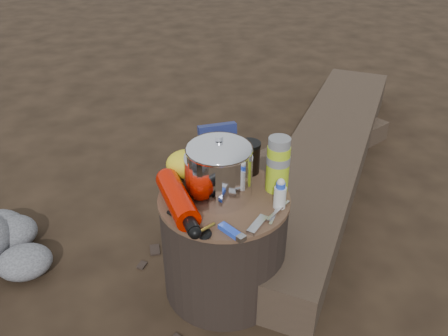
{
  "coord_description": "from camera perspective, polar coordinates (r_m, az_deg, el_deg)",
  "views": [
    {
      "loc": [
        -0.11,
        -1.15,
        1.18
      ],
      "look_at": [
        0.0,
        0.0,
        0.48
      ],
      "focal_mm": 36.55,
      "sensor_mm": 36.0,
      "label": 1
    }
  ],
  "objects": [
    {
      "name": "travel_mug",
      "position": [
        1.51,
        3.15,
        1.31
      ],
      "size": [
        0.07,
        0.07,
        0.11
      ],
      "primitive_type": "cylinder",
      "color": "black",
      "rests_on": "stump"
    },
    {
      "name": "thermos",
      "position": [
        1.41,
        6.77,
        0.42
      ],
      "size": [
        0.07,
        0.07,
        0.18
      ],
      "primitive_type": "cylinder",
      "color": "#AED01F",
      "rests_on": "stump"
    },
    {
      "name": "log_small",
      "position": [
        2.28,
        9.06,
        1.12
      ],
      "size": [
        1.15,
        0.89,
        0.1
      ],
      "primitive_type": "cube",
      "rotation": [
        0.0,
        0.0,
        -0.97
      ],
      "color": "#3A2D22",
      "rests_on": "ground"
    },
    {
      "name": "camping_pot",
      "position": [
        1.36,
        -0.6,
        -0.05
      ],
      "size": [
        0.2,
        0.2,
        0.2
      ],
      "primitive_type": "cylinder",
      "color": "white",
      "rests_on": "stump"
    },
    {
      "name": "foil_windscreen",
      "position": [
        1.4,
        -0.69,
        -0.84
      ],
      "size": [
        0.21,
        0.21,
        0.13
      ],
      "primitive_type": "cylinder",
      "color": "#BABAC1",
      "rests_on": "stump"
    },
    {
      "name": "squeeze_bottle",
      "position": [
        1.35,
        7.02,
        -3.34
      ],
      "size": [
        0.04,
        0.04,
        0.09
      ],
      "primitive_type": "cylinder",
      "color": "silver",
      "rests_on": "stump"
    },
    {
      "name": "multitool",
      "position": [
        1.29,
        4.2,
        -7.11
      ],
      "size": [
        0.07,
        0.09,
        0.01
      ],
      "primitive_type": "cube",
      "rotation": [
        0.0,
        0.0,
        -0.63
      ],
      "color": "silver",
      "rests_on": "stump"
    },
    {
      "name": "stuff_sack",
      "position": [
        1.49,
        -4.67,
        0.51
      ],
      "size": [
        0.14,
        0.11,
        0.09
      ],
      "primitive_type": "ellipsoid",
      "color": "yellow",
      "rests_on": "stump"
    },
    {
      "name": "pot_grabber",
      "position": [
        1.35,
        6.44,
        -5.53
      ],
      "size": [
        0.09,
        0.11,
        0.01
      ],
      "primitive_type": null,
      "rotation": [
        0.0,
        0.0,
        -0.6
      ],
      "color": "silver",
      "rests_on": "stump"
    },
    {
      "name": "log_main",
      "position": [
        2.27,
        12.71,
        1.61
      ],
      "size": [
        1.26,
        1.97,
        0.17
      ],
      "primitive_type": "cube",
      "rotation": [
        0.0,
        0.0,
        -0.49
      ],
      "color": "#3A2D22",
      "rests_on": "ground"
    },
    {
      "name": "food_pouch",
      "position": [
        1.51,
        -0.74,
        2.56
      ],
      "size": [
        0.13,
        0.05,
        0.16
      ],
      "primitive_type": "cube",
      "rotation": [
        0.0,
        0.0,
        0.19
      ],
      "color": "navy",
      "rests_on": "stump"
    },
    {
      "name": "spork",
      "position": [
        1.3,
        -4.93,
        -6.73
      ],
      "size": [
        0.14,
        0.15,
        0.01
      ],
      "primitive_type": null,
      "rotation": [
        0.0,
        0.0,
        0.74
      ],
      "color": "black",
      "rests_on": "stump"
    },
    {
      "name": "ground",
      "position": [
        1.65,
        0.0,
        -14.37
      ],
      "size": [
        60.0,
        60.0,
        0.0
      ],
      "primitive_type": "plane",
      "color": "black",
      "rests_on": "ground"
    },
    {
      "name": "fuel_bottle",
      "position": [
        1.35,
        -5.84,
        -3.89
      ],
      "size": [
        0.15,
        0.31,
        0.07
      ],
      "primitive_type": null,
      "rotation": [
        0.0,
        0.0,
        0.27
      ],
      "color": "red",
      "rests_on": "stump"
    },
    {
      "name": "stump",
      "position": [
        1.52,
        0.0,
        -9.44
      ],
      "size": [
        0.41,
        0.41,
        0.37
      ],
      "primitive_type": "cylinder",
      "color": "black",
      "rests_on": "ground"
    },
    {
      "name": "lighter",
      "position": [
        1.27,
        0.71,
        -7.81
      ],
      "size": [
        0.07,
        0.09,
        0.02
      ],
      "primitive_type": "cube",
      "rotation": [
        0.0,
        0.0,
        0.65
      ],
      "color": "blue",
      "rests_on": "stump"
    }
  ]
}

